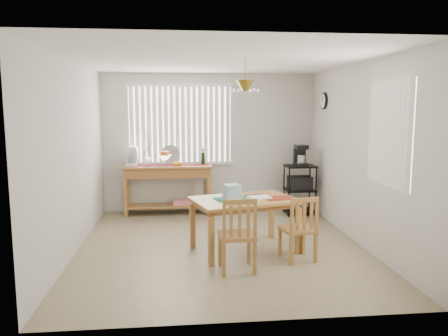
{
  "coord_description": "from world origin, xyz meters",
  "views": [
    {
      "loc": [
        -0.58,
        -6.01,
        1.96
      ],
      "look_at": [
        0.1,
        0.55,
        1.05
      ],
      "focal_mm": 35.0,
      "sensor_mm": 36.0,
      "label": 1
    }
  ],
  "objects": [
    {
      "name": "sideboard_items",
      "position": [
        -1.06,
        2.02,
        1.05
      ],
      "size": [
        1.53,
        0.38,
        0.7
      ],
      "color": "maroon",
      "rests_on": "sideboard"
    },
    {
      "name": "ground",
      "position": [
        0.0,
        0.0,
        -0.01
      ],
      "size": [
        4.0,
        4.5,
        0.01
      ],
      "primitive_type": "cube",
      "color": "gray"
    },
    {
      "name": "room_shell",
      "position": [
        0.0,
        0.02,
        1.69
      ],
      "size": [
        4.2,
        4.7,
        2.7
      ],
      "color": "beige",
      "rests_on": "ground"
    },
    {
      "name": "wire_cart",
      "position": [
        1.62,
        1.72,
        0.55
      ],
      "size": [
        0.54,
        0.43,
        0.92
      ],
      "color": "black",
      "rests_on": "ground"
    },
    {
      "name": "chair_left",
      "position": [
        0.1,
        -1.0,
        0.45
      ],
      "size": [
        0.44,
        0.44,
        0.92
      ],
      "color": "#AA7839",
      "rests_on": "ground"
    },
    {
      "name": "dining_table",
      "position": [
        0.3,
        -0.24,
        0.65
      ],
      "size": [
        1.56,
        1.22,
        0.73
      ],
      "color": "#AA7839",
      "rests_on": "ground"
    },
    {
      "name": "cart_items",
      "position": [
        1.62,
        1.73,
        1.09
      ],
      "size": [
        0.22,
        0.26,
        0.38
      ],
      "color": "black",
      "rests_on": "wire_cart"
    },
    {
      "name": "sideboard",
      "position": [
        -0.78,
        2.0,
        0.68
      ],
      "size": [
        1.62,
        0.45,
        0.91
      ],
      "color": "#AA7839",
      "rests_on": "ground"
    },
    {
      "name": "table_items",
      "position": [
        0.2,
        -0.39,
        0.82
      ],
      "size": [
        1.14,
        0.52,
        0.23
      ],
      "color": "#136C52",
      "rests_on": "dining_table"
    },
    {
      "name": "chair_right",
      "position": [
        0.94,
        -0.71,
        0.42
      ],
      "size": [
        0.46,
        0.46,
        0.86
      ],
      "color": "#AA7839",
      "rests_on": "ground"
    }
  ]
}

